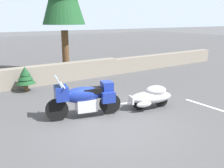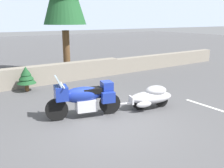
% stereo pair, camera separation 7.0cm
% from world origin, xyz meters
% --- Properties ---
extents(ground_plane, '(80.00, 80.00, 0.00)m').
position_xyz_m(ground_plane, '(0.00, 0.00, 0.00)').
color(ground_plane, '#4C4C4F').
extents(stone_guard_wall, '(24.00, 0.60, 0.87)m').
position_xyz_m(stone_guard_wall, '(-0.76, 5.54, 0.42)').
color(stone_guard_wall, gray).
rests_on(stone_guard_wall, ground).
extents(touring_motorcycle, '(2.27, 1.09, 1.33)m').
position_xyz_m(touring_motorcycle, '(-0.31, 0.95, 0.62)').
color(touring_motorcycle, black).
rests_on(touring_motorcycle, ground).
extents(car_shaped_trailer, '(2.22, 1.06, 0.76)m').
position_xyz_m(car_shaped_trailer, '(1.91, 0.38, 0.41)').
color(car_shaped_trailer, black).
rests_on(car_shaped_trailer, ground).
extents(pine_sapling_near, '(0.77, 0.77, 1.04)m').
position_xyz_m(pine_sapling_near, '(-0.93, 4.78, 0.65)').
color(pine_sapling_near, brown).
rests_on(pine_sapling_near, ground).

